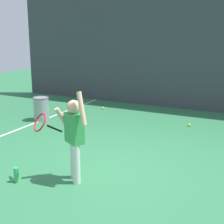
% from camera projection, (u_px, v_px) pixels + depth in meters
% --- Properties ---
extents(ground_plane, '(20.00, 20.00, 0.00)m').
position_uv_depth(ground_plane, '(112.00, 169.00, 5.38)').
color(ground_plane, '#2D7247').
extents(court_line_sideline, '(0.05, 9.00, 0.00)m').
position_uv_depth(court_line_sideline, '(18.00, 129.00, 7.47)').
color(court_line_sideline, white).
rests_on(court_line_sideline, ground).
extents(back_fence_windscreen, '(10.60, 0.08, 3.40)m').
position_uv_depth(back_fence_windscreen, '(190.00, 46.00, 8.93)').
color(back_fence_windscreen, '#383D42').
rests_on(back_fence_windscreen, ground).
extents(fence_post_0, '(0.09, 0.09, 3.55)m').
position_uv_depth(fence_post_0, '(35.00, 40.00, 11.19)').
color(fence_post_0, slate).
rests_on(fence_post_0, ground).
extents(fence_post_1, '(0.09, 0.09, 3.55)m').
position_uv_depth(fence_post_1, '(131.00, 42.00, 9.70)').
color(fence_post_1, slate).
rests_on(fence_post_1, ground).
extents(tennis_player, '(0.88, 0.54, 1.35)m').
position_uv_depth(tennis_player, '(73.00, 133.00, 4.84)').
color(tennis_player, silver).
rests_on(tennis_player, ground).
extents(ball_hopper, '(0.38, 0.38, 0.56)m').
position_uv_depth(ball_hopper, '(41.00, 108.00, 8.16)').
color(ball_hopper, gray).
rests_on(ball_hopper, ground).
extents(water_bottle, '(0.07, 0.07, 0.22)m').
position_uv_depth(water_bottle, '(16.00, 175.00, 4.93)').
color(water_bottle, green).
rests_on(water_bottle, ground).
extents(tennis_ball_0, '(0.07, 0.07, 0.07)m').
position_uv_depth(tennis_ball_0, '(103.00, 108.00, 9.29)').
color(tennis_ball_0, '#CCE033').
rests_on(tennis_ball_0, ground).
extents(tennis_ball_4, '(0.07, 0.07, 0.07)m').
position_uv_depth(tennis_ball_4, '(189.00, 125.00, 7.71)').
color(tennis_ball_4, '#CCE033').
rests_on(tennis_ball_4, ground).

